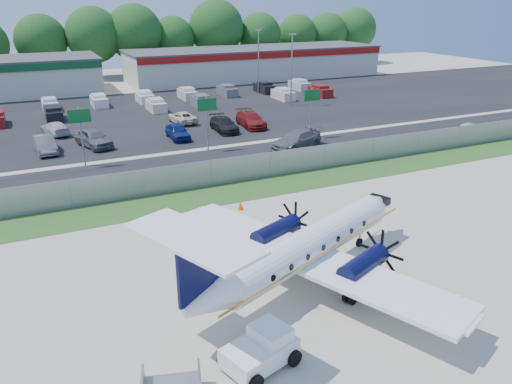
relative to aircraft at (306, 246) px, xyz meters
name	(u,v)px	position (x,y,z in m)	size (l,w,h in m)	color
ground	(305,271)	(0.52, 0.89, -1.97)	(170.00, 170.00, 0.00)	beige
grass_verge	(221,194)	(0.52, 12.89, -1.97)	(170.00, 4.00, 0.02)	#2D561E
access_road	(191,167)	(0.52, 19.89, -1.96)	(170.00, 8.00, 0.02)	black
parking_lot	(136,116)	(0.52, 40.89, -1.96)	(170.00, 32.00, 0.02)	black
perimeter_fence	(211,173)	(0.52, 14.89, -0.97)	(120.00, 0.06, 1.99)	gray
building_east	(255,63)	(26.52, 62.87, 0.66)	(44.40, 12.40, 5.24)	beige
sign_left	(80,124)	(-7.48, 23.80, 1.64)	(1.80, 0.26, 5.00)	gray
sign_mid	(207,112)	(3.52, 23.80, 1.64)	(1.80, 0.26, 5.00)	gray
sign_right	(312,102)	(14.52, 23.80, 1.64)	(1.80, 0.26, 5.00)	gray
light_pole_ne	(292,65)	(20.52, 38.89, 3.26)	(0.90, 0.35, 9.09)	gray
light_pole_se	(258,57)	(20.52, 48.89, 3.26)	(0.90, 0.35, 9.09)	gray
tree_line	(94,78)	(0.52, 74.89, -1.97)	(112.00, 6.00, 14.00)	#1A4E16
aircraft	(306,246)	(0.00, 0.00, 0.00)	(16.50, 16.03, 5.11)	white
pushback_tug	(262,349)	(-4.55, -4.52, -1.26)	(3.15, 2.68, 1.50)	white
baggage_cart_far	(251,264)	(-2.02, 2.00, -1.53)	(2.10, 1.75, 0.95)	gray
cone_starboard_wing	(240,206)	(0.71, 9.78, -1.70)	(0.41, 0.41, 0.58)	#F16207
road_car_mid	(296,148)	(11.28, 20.97, -1.97)	(2.31, 5.67, 1.65)	#595B5E
road_car_east	(468,135)	(29.97, 17.76, -1.97)	(1.57, 3.90, 1.33)	beige
parked_car_a	(46,152)	(-10.22, 29.53, -1.97)	(1.65, 4.72, 1.56)	#595B5E
parked_car_b	(95,147)	(-5.92, 29.54, -1.97)	(2.03, 5.05, 1.72)	#595B5E
parked_car_c	(178,139)	(2.16, 29.00, -1.97)	(1.76, 4.38, 1.49)	navy
parked_car_d	(224,131)	(7.51, 29.88, -1.97)	(2.06, 5.06, 1.47)	black
parked_car_e	(251,127)	(10.92, 30.51, -1.97)	(2.22, 5.47, 1.59)	maroon
parked_car_f	(56,135)	(-8.87, 35.98, -1.97)	(1.87, 4.60, 1.33)	silver
parked_car_g	(182,123)	(4.57, 35.41, -1.97)	(2.15, 4.67, 1.30)	beige
far_parking_rows	(127,109)	(0.52, 45.89, -1.97)	(56.00, 10.00, 1.60)	gray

